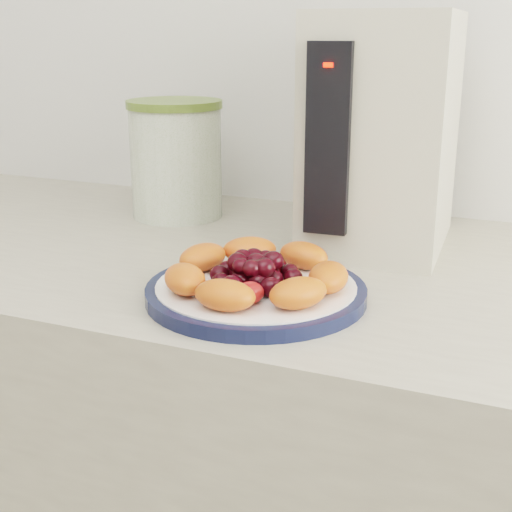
% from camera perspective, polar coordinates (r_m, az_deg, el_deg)
% --- Properties ---
extents(plate_rim, '(0.24, 0.24, 0.01)m').
position_cam_1_polar(plate_rim, '(0.79, 0.00, -2.93)').
color(plate_rim, '#131B3A').
rests_on(plate_rim, counter).
extents(plate_face, '(0.22, 0.22, 0.02)m').
position_cam_1_polar(plate_face, '(0.79, 0.00, -2.87)').
color(plate_face, white).
rests_on(plate_face, counter).
extents(canister, '(0.19, 0.19, 0.17)m').
position_cam_1_polar(canister, '(1.14, -6.39, 7.40)').
color(canister, '#3E610D').
rests_on(canister, counter).
extents(canister_lid, '(0.19, 0.19, 0.01)m').
position_cam_1_polar(canister_lid, '(1.12, -6.56, 11.98)').
color(canister_lid, olive).
rests_on(canister_lid, canister).
extents(appliance_body, '(0.19, 0.26, 0.31)m').
position_cam_1_polar(appliance_body, '(0.98, 10.17, 9.73)').
color(appliance_body, beige).
rests_on(appliance_body, counter).
extents(appliance_panel, '(0.05, 0.02, 0.23)m').
position_cam_1_polar(appliance_panel, '(0.87, 5.79, 9.17)').
color(appliance_panel, black).
rests_on(appliance_panel, appliance_body).
extents(appliance_led, '(0.01, 0.01, 0.01)m').
position_cam_1_polar(appliance_led, '(0.85, 5.81, 14.97)').
color(appliance_led, '#FF0C05').
rests_on(appliance_led, appliance_panel).
extents(fruit_plate, '(0.21, 0.21, 0.04)m').
position_cam_1_polar(fruit_plate, '(0.78, -0.14, -1.31)').
color(fruit_plate, '#DD491E').
rests_on(fruit_plate, plate_face).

